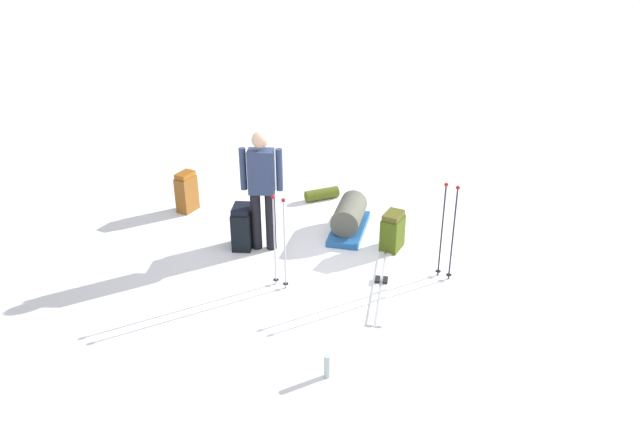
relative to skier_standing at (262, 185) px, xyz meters
The scene contains 11 objects.
ground_plane 1.26m from the skier_standing, 146.08° to the right, with size 80.00×80.00×0.00m, color white.
skier_standing is the anchor object (origin of this frame).
ski_pair_near 2.02m from the skier_standing, 157.04° to the right, with size 1.43×1.52×0.05m.
backpack_large_dark 0.72m from the skier_standing, 44.39° to the left, with size 0.45×0.44×0.62m.
backpack_bright 1.87m from the skier_standing, ahead, with size 0.32×0.38×0.64m.
backpack_small_spare 1.90m from the skier_standing, 127.57° to the right, with size 0.37×0.43×0.55m.
ski_poles_planted_near 1.04m from the skier_standing, 158.77° to the left, with size 0.22×0.12×1.23m.
ski_poles_planted_far 2.49m from the skier_standing, 145.34° to the right, with size 0.22×0.11×1.30m.
gear_sled 1.49m from the skier_standing, 104.87° to the right, with size 1.04×1.13×0.49m.
sleeping_mat_rolled 1.99m from the skier_standing, 63.93° to the right, with size 0.18×0.18×0.55m, color #4F5A18.
thermos_bottle 2.91m from the skier_standing, 160.20° to the left, with size 0.07×0.07×0.26m, color #ABC0BA.
Camera 1 is at (-5.97, 4.56, 4.38)m, focal length 35.92 mm.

